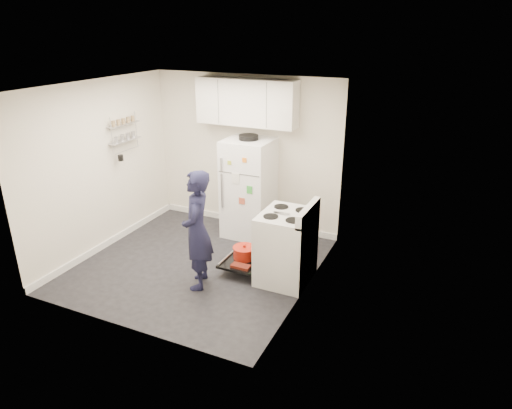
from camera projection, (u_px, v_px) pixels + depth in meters
The scene contains 7 objects.
room at pixel (194, 184), 6.12m from camera, with size 3.21×3.21×2.51m.
electric_range at pixel (285, 247), 6.00m from camera, with size 0.66×0.76×1.10m.
open_oven_door at pixel (245, 256), 6.35m from camera, with size 0.55×0.70×0.24m.
refrigerator at pixel (249, 188), 7.22m from camera, with size 0.72×0.74×1.64m.
upper_cabinets at pixel (247, 102), 6.93m from camera, with size 1.60×0.33×0.70m, color silver.
wall_shelf_rack at pixel (124, 132), 6.92m from camera, with size 0.14×0.60×0.61m.
person at pixel (197, 230), 5.74m from camera, with size 0.57×0.38×1.57m, color #161632.
Camera 1 is at (3.14, -4.90, 3.20)m, focal length 32.00 mm.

